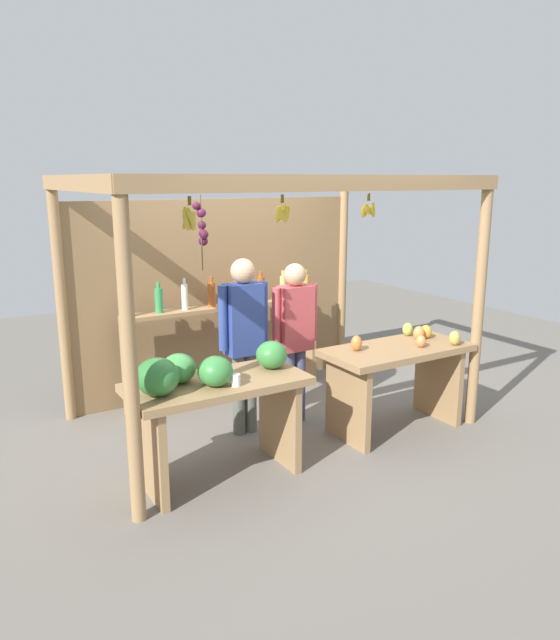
% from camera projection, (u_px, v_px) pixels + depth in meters
% --- Properties ---
extents(ground_plane, '(12.00, 12.00, 0.00)m').
position_uv_depth(ground_plane, '(269.00, 420.00, 5.75)').
color(ground_plane, slate).
rests_on(ground_plane, ground).
extents(market_stall, '(3.37, 2.17, 2.29)m').
position_uv_depth(market_stall, '(243.00, 275.00, 5.84)').
color(market_stall, '#99754C').
rests_on(market_stall, ground).
extents(fruit_counter_left, '(1.37, 0.64, 1.06)m').
position_uv_depth(fruit_counter_left, '(211.00, 393.00, 4.46)').
color(fruit_counter_left, '#99754C').
rests_on(fruit_counter_left, ground).
extents(fruit_counter_right, '(1.36, 0.64, 0.93)m').
position_uv_depth(fruit_counter_right, '(398.00, 368.00, 5.43)').
color(fruit_counter_right, '#99754C').
rests_on(fruit_counter_right, ground).
extents(bottle_shelf_unit, '(2.16, 0.22, 1.35)m').
position_uv_depth(bottle_shelf_unit, '(224.00, 321.00, 6.17)').
color(bottle_shelf_unit, '#99754C').
rests_on(bottle_shelf_unit, ground).
extents(vendor_man, '(0.48, 0.22, 1.60)m').
position_uv_depth(vendor_man, '(244.00, 331.00, 5.26)').
color(vendor_man, '#53594F').
rests_on(vendor_man, ground).
extents(vendor_woman, '(0.48, 0.21, 1.52)m').
position_uv_depth(vendor_woman, '(295.00, 330.00, 5.52)').
color(vendor_woman, '#454868').
rests_on(vendor_woman, ground).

